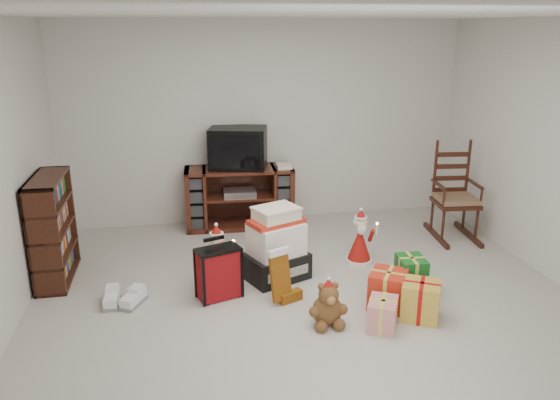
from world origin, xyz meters
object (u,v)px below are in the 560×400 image
at_px(gift_cluster, 406,298).
at_px(crt_television, 238,148).
at_px(rocking_chair, 453,203).
at_px(santa_figurine, 360,242).
at_px(mrs_claus_figurine, 217,262).
at_px(sneaker_pair, 123,299).
at_px(bookshelf, 53,231).
at_px(gift_pile, 276,248).
at_px(red_suitcase, 219,273).
at_px(teddy_bear, 327,306).
at_px(tv_stand, 240,197).

bearing_deg(gift_cluster, crt_television, 115.26).
distance_m(rocking_chair, santa_figurine, 1.45).
relative_size(rocking_chair, mrs_claus_figurine, 1.90).
distance_m(rocking_chair, gift_cluster, 2.11).
xyz_separation_m(gift_cluster, crt_television, (-1.17, 2.48, 0.86)).
bearing_deg(crt_television, sneaker_pair, -110.70).
relative_size(bookshelf, santa_figurine, 1.77).
height_order(sneaker_pair, crt_television, crt_television).
bearing_deg(mrs_claus_figurine, sneaker_pair, -164.41).
height_order(gift_pile, red_suitcase, gift_pile).
xyz_separation_m(santa_figurine, gift_cluster, (0.05, -1.12, -0.09)).
bearing_deg(rocking_chair, teddy_bear, -133.46).
relative_size(gift_pile, teddy_bear, 1.91).
bearing_deg(gift_pile, rocking_chair, -4.52).
bearing_deg(gift_pile, bookshelf, 146.16).
distance_m(gift_pile, red_suitcase, 0.67).
distance_m(gift_cluster, crt_television, 2.87).
distance_m(teddy_bear, mrs_claus_figurine, 1.26).
height_order(teddy_bear, santa_figurine, santa_figurine).
xyz_separation_m(bookshelf, crt_television, (1.97, 1.17, 0.50)).
distance_m(tv_stand, red_suitcase, 1.91).
height_order(tv_stand, crt_television, crt_television).
xyz_separation_m(rocking_chair, red_suitcase, (-2.87, -1.06, -0.15)).
height_order(red_suitcase, mrs_claus_figurine, mrs_claus_figurine).
bearing_deg(gift_pile, mrs_claus_figurine, 159.77).
bearing_deg(crt_television, gift_cluster, -50.59).
bearing_deg(tv_stand, mrs_claus_figurine, -101.38).
bearing_deg(sneaker_pair, teddy_bear, -9.90).
xyz_separation_m(red_suitcase, teddy_bear, (0.85, -0.65, -0.08)).
relative_size(santa_figurine, sneaker_pair, 1.52).
bearing_deg(teddy_bear, red_suitcase, 142.65).
bearing_deg(tv_stand, bookshelf, -146.87).
xyz_separation_m(tv_stand, bookshelf, (-1.97, -1.14, 0.13)).
relative_size(tv_stand, santa_figurine, 2.26).
bearing_deg(santa_figurine, teddy_bear, -120.03).
relative_size(santa_figurine, crt_television, 0.78).
relative_size(bookshelf, crt_television, 1.37).
bearing_deg(rocking_chair, gift_cluster, -121.65).
bearing_deg(tv_stand, gift_cluster, -61.41).
distance_m(rocking_chair, teddy_bear, 2.66).
height_order(tv_stand, teddy_bear, tv_stand).
bearing_deg(red_suitcase, santa_figurine, 0.36).
bearing_deg(red_suitcase, crt_television, 58.98).
bearing_deg(gift_pile, tv_stand, 73.61).
bearing_deg(santa_figurine, crt_television, 129.41).
relative_size(red_suitcase, santa_figurine, 0.97).
distance_m(bookshelf, santa_figurine, 3.10).
bearing_deg(rocking_chair, gift_pile, -155.49).
bearing_deg(teddy_bear, gift_pile, 105.10).
distance_m(gift_pile, mrs_claus_figurine, 0.59).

